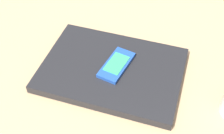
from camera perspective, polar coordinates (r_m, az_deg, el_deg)
name	(u,v)px	position (r cm, az deg, el deg)	size (l,w,h in cm)	color
desk_surface	(121,68)	(76.93, 1.81, -0.26)	(120.00, 80.00, 3.00)	tan
laptop_closed	(112,70)	(73.11, 0.00, -0.52)	(33.35, 23.85, 2.06)	black
cell_phone_on_laptop	(117,65)	(72.17, 0.86, 0.43)	(8.03, 11.82, 1.04)	#1E479E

